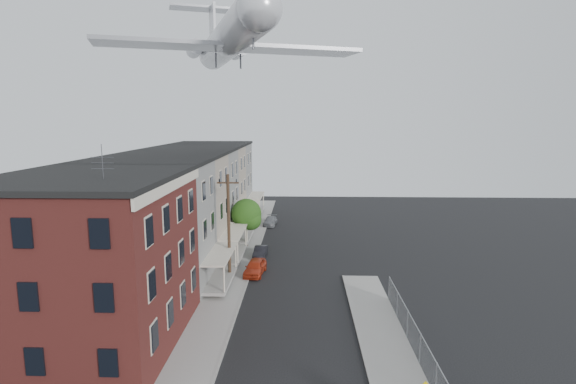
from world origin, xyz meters
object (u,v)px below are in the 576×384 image
(car_mid, at_px, (260,252))
(car_near, at_px, (255,267))
(airplane, at_px, (229,39))
(street_tree, at_px, (247,215))
(car_far, at_px, (270,221))
(utility_pole, at_px, (229,226))

(car_mid, bearing_deg, car_near, -87.40)
(car_near, bearing_deg, airplane, 129.28)
(street_tree, relative_size, car_far, 1.39)
(car_near, distance_m, airplane, 20.40)
(car_far, xyz_separation_m, airplane, (-2.57, -14.56, 19.95))
(airplane, bearing_deg, street_tree, 78.79)
(car_far, bearing_deg, airplane, -95.75)
(car_far, relative_size, airplane, 0.14)
(utility_pole, bearing_deg, airplane, 96.01)
(car_near, bearing_deg, car_far, 96.52)
(utility_pole, relative_size, street_tree, 1.73)
(utility_pole, height_order, car_mid, utility_pole)
(utility_pole, height_order, car_near, utility_pole)
(car_near, distance_m, car_mid, 4.90)
(street_tree, xyz_separation_m, airplane, (-0.90, -4.52, 17.05))
(car_mid, xyz_separation_m, airplane, (-2.57, -0.91, 19.95))
(utility_pole, xyz_separation_m, street_tree, (0.33, 9.92, -1.22))
(utility_pole, xyz_separation_m, car_mid, (2.00, 6.31, -4.13))
(car_near, xyz_separation_m, car_mid, (0.00, 4.90, -0.11))
(car_near, bearing_deg, street_tree, 107.64)
(street_tree, relative_size, car_near, 1.35)
(street_tree, distance_m, airplane, 17.66)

